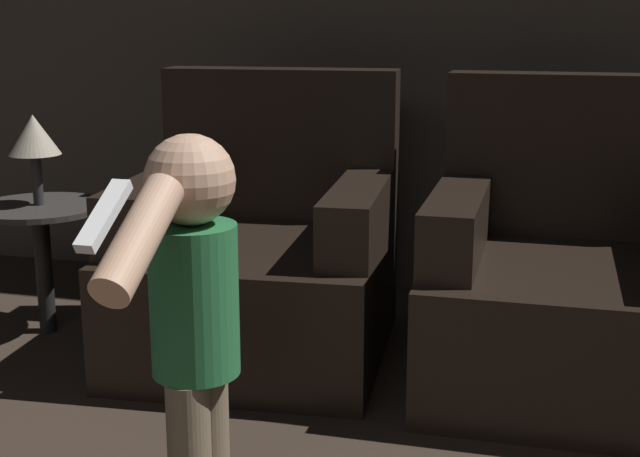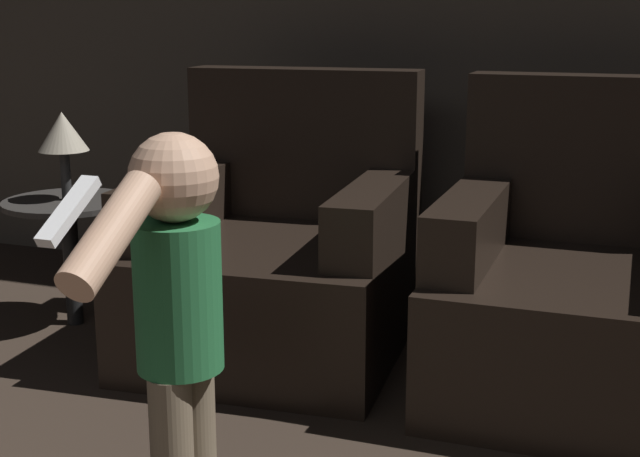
# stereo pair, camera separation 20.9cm
# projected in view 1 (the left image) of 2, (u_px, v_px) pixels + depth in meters

# --- Properties ---
(armchair_left) EXTENTS (0.92, 0.97, 0.94)m
(armchair_left) POSITION_uv_depth(u_px,v_px,m) (262.00, 260.00, 3.05)
(armchair_left) COLOR black
(armchair_left) RESTS_ON ground_plane
(armchair_right) EXTENTS (0.86, 0.91, 0.94)m
(armchair_right) POSITION_uv_depth(u_px,v_px,m) (568.00, 283.00, 2.79)
(armchair_right) COLOR black
(armchair_right) RESTS_ON ground_plane
(person_toddler) EXTENTS (0.20, 0.61, 0.89)m
(person_toddler) POSITION_uv_depth(u_px,v_px,m) (193.00, 301.00, 1.94)
(person_toddler) COLOR brown
(person_toddler) RESTS_ON ground_plane
(side_table) EXTENTS (0.47, 0.47, 0.47)m
(side_table) POSITION_uv_depth(u_px,v_px,m) (41.00, 225.00, 3.17)
(side_table) COLOR black
(side_table) RESTS_ON ground_plane
(lamp) EXTENTS (0.18, 0.18, 0.32)m
(lamp) POSITION_uv_depth(u_px,v_px,m) (34.00, 137.00, 3.10)
(lamp) COLOR #262626
(lamp) RESTS_ON side_table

